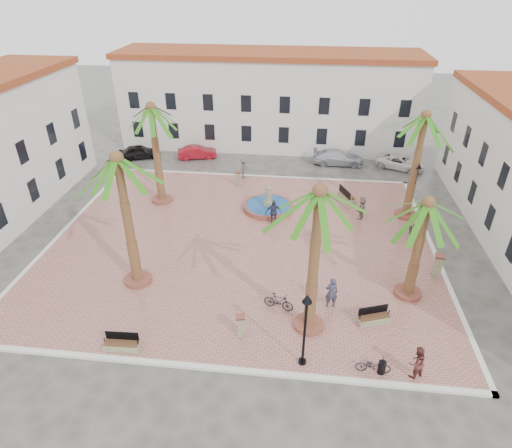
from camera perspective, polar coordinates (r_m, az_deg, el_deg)
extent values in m
plane|color=#56544F|center=(29.80, -1.91, -2.53)|extent=(120.00, 120.00, 0.00)
cube|color=#B16D63|center=(29.76, -1.91, -2.41)|extent=(26.00, 22.00, 0.15)
cube|color=silver|center=(39.34, 0.40, 6.36)|extent=(26.30, 0.30, 0.16)
cube|color=silver|center=(21.58, -6.33, -18.51)|extent=(26.30, 0.30, 0.16)
cube|color=silver|center=(30.90, 22.74, -3.73)|extent=(0.30, 22.30, 0.16)
cube|color=silver|center=(33.98, -24.16, -0.81)|extent=(0.30, 22.30, 0.16)
cube|color=silver|center=(46.31, 1.68, 15.97)|extent=(30.00, 7.00, 9.00)
cube|color=#953F1E|center=(45.32, 1.77, 21.78)|extent=(30.40, 7.40, 0.50)
cube|color=black|center=(46.69, -15.41, 12.07)|extent=(1.00, 0.12, 1.60)
cube|color=black|center=(45.46, -10.91, 12.12)|extent=(1.00, 0.12, 1.60)
cube|color=black|center=(44.51, -6.18, 12.09)|extent=(1.00, 0.12, 1.60)
cube|color=black|center=(43.87, -1.28, 11.98)|extent=(1.00, 0.12, 1.60)
cube|color=black|center=(43.54, 3.72, 11.77)|extent=(1.00, 0.12, 1.60)
cube|color=black|center=(43.53, 8.75, 11.48)|extent=(1.00, 0.12, 1.60)
cube|color=black|center=(43.84, 13.74, 11.10)|extent=(1.00, 0.12, 1.60)
cube|color=black|center=(44.47, 18.60, 10.65)|extent=(1.00, 0.12, 1.60)
cube|color=black|center=(45.86, -15.94, 15.61)|extent=(1.00, 0.12, 1.60)
cube|color=black|center=(44.61, -11.30, 15.76)|extent=(1.00, 0.12, 1.60)
cube|color=black|center=(43.65, -6.40, 15.82)|extent=(1.00, 0.12, 1.60)
cube|color=black|center=(42.99, -1.33, 15.76)|extent=(1.00, 0.12, 1.60)
cube|color=black|center=(42.65, 3.86, 15.58)|extent=(1.00, 0.12, 1.60)
cube|color=black|center=(42.65, 9.08, 15.28)|extent=(1.00, 0.12, 1.60)
cube|color=black|center=(42.97, 14.24, 14.85)|extent=(1.00, 0.12, 1.60)
cube|color=black|center=(43.61, 19.27, 14.33)|extent=(1.00, 0.12, 1.60)
cube|color=black|center=(32.42, 28.81, 0.78)|extent=(0.12, 1.00, 1.60)
cube|color=black|center=(35.50, 26.95, 3.77)|extent=(0.12, 1.00, 1.60)
cube|color=black|center=(38.68, 25.37, 6.27)|extent=(0.12, 1.00, 1.60)
cube|color=black|center=(41.96, 24.03, 8.39)|extent=(0.12, 1.00, 1.60)
cube|color=black|center=(31.23, 30.18, 5.55)|extent=(0.12, 1.00, 1.60)
cube|color=black|center=(34.41, 28.12, 8.20)|extent=(0.12, 1.00, 1.60)
cube|color=black|center=(37.69, 26.39, 10.40)|extent=(0.12, 1.00, 1.60)
cube|color=black|center=(41.04, 24.93, 12.23)|extent=(0.12, 1.00, 1.60)
cube|color=black|center=(36.10, -27.59, 4.03)|extent=(0.12, 1.00, 1.60)
cube|color=black|center=(39.14, -24.66, 6.71)|extent=(0.12, 1.00, 1.60)
cube|color=black|center=(42.34, -22.14, 8.99)|extent=(0.12, 1.00, 1.60)
cube|color=black|center=(35.03, -28.77, 8.39)|extent=(0.12, 1.00, 1.60)
cube|color=black|center=(38.15, -25.64, 10.80)|extent=(0.12, 1.00, 1.60)
cube|color=black|center=(41.43, -22.96, 12.81)|extent=(0.12, 1.00, 1.60)
cylinder|color=brown|center=(33.60, 1.63, 2.30)|extent=(3.90, 3.90, 0.37)
cylinder|color=#194C8C|center=(33.52, 1.63, 2.55)|extent=(3.43, 3.43, 0.06)
cylinder|color=gray|center=(33.51, 1.63, 2.58)|extent=(0.84, 0.84, 0.74)
cylinder|color=gray|center=(33.17, 1.65, 3.71)|extent=(0.56, 0.56, 1.11)
sphere|color=gray|center=(32.85, 1.67, 4.79)|extent=(0.41, 0.41, 0.41)
cylinder|color=brown|center=(35.67, -12.38, 3.23)|extent=(1.64, 1.64, 0.25)
cylinder|color=brown|center=(34.10, -13.11, 8.98)|extent=(0.53, 0.53, 7.48)
sphere|color=brown|center=(32.95, -13.89, 15.01)|extent=(0.72, 0.72, 0.72)
cylinder|color=brown|center=(27.00, -15.43, -7.12)|extent=(1.64, 1.64, 0.25)
cylinder|color=brown|center=(24.82, -16.69, 0.17)|extent=(0.53, 0.53, 7.73)
sphere|color=brown|center=(23.18, -18.11, 8.42)|extent=(0.72, 0.72, 0.72)
cylinder|color=brown|center=(23.34, 7.02, -13.13)|extent=(1.59, 1.59, 0.24)
cylinder|color=brown|center=(20.79, 7.72, -5.18)|extent=(0.52, 0.52, 7.74)
sphere|color=brown|center=(18.79, 8.53, 4.41)|extent=(0.69, 0.69, 0.69)
cylinder|color=brown|center=(26.60, 19.56, -8.59)|extent=(1.56, 1.56, 0.23)
cylinder|color=brown|center=(24.89, 20.76, -3.20)|extent=(0.51, 0.51, 5.79)
sphere|color=brown|center=(23.50, 22.04, 2.67)|extent=(0.68, 0.68, 0.68)
cylinder|color=brown|center=(34.64, 19.32, 1.24)|extent=(1.60, 1.60, 0.24)
cylinder|color=brown|center=(33.01, 20.48, 7.15)|extent=(0.52, 0.52, 7.58)
sphere|color=brown|center=(31.80, 21.74, 13.38)|extent=(0.70, 0.70, 0.70)
cube|color=gray|center=(22.98, -17.41, -15.27)|extent=(1.79, 0.61, 0.39)
cube|color=#56351E|center=(22.82, -17.50, -14.88)|extent=(1.69, 0.56, 0.06)
cube|color=black|center=(22.78, -17.42, -14.03)|extent=(1.67, 0.11, 0.49)
cylinder|color=black|center=(23.04, -19.54, -14.39)|extent=(0.05, 0.05, 0.29)
cylinder|color=black|center=(22.47, -15.50, -14.93)|extent=(0.05, 0.05, 0.29)
cube|color=gray|center=(24.15, 15.42, -12.19)|extent=(1.85, 1.10, 0.39)
cube|color=#56351E|center=(24.00, 15.50, -11.79)|extent=(1.74, 1.02, 0.06)
cube|color=black|center=(23.96, 15.36, -10.99)|extent=(1.59, 0.61, 0.49)
cylinder|color=black|center=(23.58, 13.70, -11.99)|extent=(0.05, 0.05, 0.30)
cylinder|color=black|center=(24.28, 17.32, -11.17)|extent=(0.05, 0.05, 0.30)
cube|color=gray|center=(31.76, 20.16, -1.55)|extent=(0.97, 2.06, 0.44)
cube|color=#56351E|center=(31.63, 20.24, -1.16)|extent=(0.90, 1.94, 0.07)
cube|color=black|center=(31.46, 19.90, -0.63)|extent=(0.41, 1.85, 0.55)
cylinder|color=black|center=(30.76, 20.28, -1.83)|extent=(0.05, 0.05, 0.33)
cylinder|color=black|center=(32.38, 20.28, -0.12)|extent=(0.05, 0.05, 0.33)
cube|color=gray|center=(35.69, 12.01, 3.47)|extent=(1.35, 2.08, 0.45)
cube|color=#56351E|center=(35.58, 12.05, 3.84)|extent=(1.25, 1.96, 0.07)
cube|color=black|center=(35.34, 11.75, 4.23)|extent=(0.79, 1.76, 0.56)
cylinder|color=black|center=(34.79, 12.78, 3.35)|extent=(0.05, 0.05, 0.33)
cylinder|color=black|center=(36.26, 11.40, 4.69)|extent=(0.05, 0.05, 0.33)
cylinder|color=black|center=(21.62, 6.18, -17.76)|extent=(0.38, 0.38, 0.17)
cylinder|color=black|center=(20.24, 6.49, -14.19)|extent=(0.13, 0.13, 3.76)
cone|color=black|center=(18.86, 6.85, -9.81)|extent=(0.46, 0.46, 0.42)
sphere|color=beige|center=(18.96, 6.82, -10.17)|extent=(0.25, 0.25, 0.25)
cylinder|color=black|center=(34.59, 19.63, 1.07)|extent=(0.39, 0.39, 0.17)
cylinder|color=black|center=(33.71, 20.22, 4.00)|extent=(0.13, 0.13, 3.93)
cone|color=black|center=(32.87, 20.88, 7.31)|extent=(0.48, 0.48, 0.44)
sphere|color=beige|center=(32.93, 20.83, 7.05)|extent=(0.26, 0.26, 0.26)
cube|color=gray|center=(22.40, -2.06, -13.45)|extent=(0.43, 0.43, 1.20)
cube|color=brown|center=(21.95, -2.09, -12.24)|extent=(0.54, 0.54, 0.09)
cube|color=gray|center=(37.27, -2.35, 6.02)|extent=(0.42, 0.42, 1.20)
cube|color=brown|center=(37.01, -2.37, 6.93)|extent=(0.52, 0.52, 0.09)
cube|color=gray|center=(28.31, 23.05, -5.24)|extent=(0.51, 0.51, 1.43)
cube|color=brown|center=(27.89, 23.36, -3.96)|extent=(0.63, 0.63, 0.11)
cylinder|color=black|center=(21.73, 16.42, -17.86)|extent=(0.35, 0.35, 0.69)
imported|color=#34394E|center=(24.13, 10.03, -8.97)|extent=(0.78, 0.58, 1.95)
imported|color=black|center=(21.59, 15.38, -17.72)|extent=(1.63, 0.58, 0.85)
imported|color=#5A2622|center=(21.68, 20.61, -16.88)|extent=(1.07, 0.99, 1.76)
imported|color=black|center=(23.93, 3.03, -10.28)|extent=(1.78, 0.92, 1.03)
imported|color=#A18163|center=(30.27, 7.97, -0.17)|extent=(0.87, 0.68, 1.57)
imported|color=navy|center=(31.24, 2.33, 1.59)|extent=(1.22, 0.72, 1.96)
imported|color=#4F4E53|center=(38.53, -1.61, 7.47)|extent=(1.00, 1.37, 1.90)
imported|color=#7B685E|center=(32.99, 13.92, 2.14)|extent=(0.97, 1.73, 1.78)
imported|color=black|center=(44.86, -15.25, 9.27)|extent=(4.34, 3.05, 1.37)
imported|color=maroon|center=(43.76, -7.84, 9.46)|extent=(4.05, 2.31, 1.26)
imported|color=silver|center=(42.67, 10.90, 8.72)|extent=(4.85, 2.02, 1.40)
imported|color=white|center=(43.23, 18.67, 7.80)|extent=(4.87, 3.58, 1.23)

